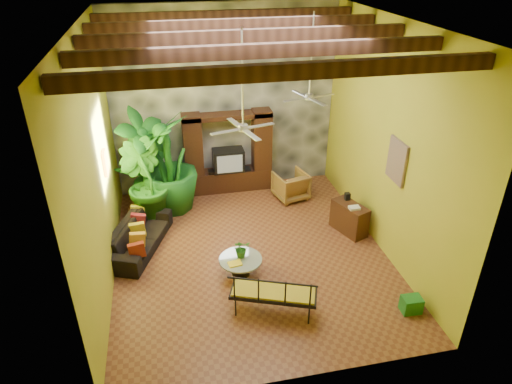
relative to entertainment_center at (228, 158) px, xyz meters
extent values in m
plane|color=brown|center=(0.00, -3.14, -0.97)|extent=(7.00, 7.00, 0.00)
cube|color=silver|center=(0.00, -3.14, 4.03)|extent=(6.00, 7.00, 0.02)
cube|color=#A2A425|center=(0.00, 0.36, 1.53)|extent=(6.00, 0.02, 5.00)
cube|color=#A2A425|center=(-3.00, -3.14, 1.53)|extent=(0.02, 7.00, 5.00)
cube|color=#A2A425|center=(3.00, -3.14, 1.53)|extent=(0.02, 7.00, 5.00)
cube|color=#393C41|center=(0.00, 0.30, 1.53)|extent=(5.98, 0.10, 4.98)
cube|color=#321A10|center=(0.00, -5.74, 3.81)|extent=(5.95, 0.16, 0.22)
cube|color=#321A10|center=(0.00, -4.44, 3.81)|extent=(5.95, 0.16, 0.22)
cube|color=#321A10|center=(0.00, -3.14, 3.81)|extent=(5.95, 0.16, 0.22)
cube|color=#321A10|center=(0.00, -1.84, 3.81)|extent=(5.95, 0.16, 0.22)
cube|color=#321A10|center=(0.00, -0.54, 3.81)|extent=(5.95, 0.16, 0.22)
cube|color=black|center=(0.00, 0.00, -0.67)|extent=(2.40, 0.50, 0.60)
cube|color=black|center=(-0.95, 0.00, 0.33)|extent=(0.50, 0.48, 2.00)
cube|color=black|center=(0.95, 0.00, 0.33)|extent=(0.50, 0.48, 2.00)
cube|color=black|center=(0.00, 0.00, 1.23)|extent=(2.40, 0.48, 0.12)
cube|color=black|center=(0.00, -0.02, -0.05)|extent=(0.85, 0.52, 0.62)
cube|color=#8C99A8|center=(0.00, -0.29, -0.05)|extent=(0.70, 0.02, 0.50)
cylinder|color=silver|center=(-0.20, -3.54, 3.13)|extent=(0.04, 0.04, 1.80)
cylinder|color=silver|center=(-0.20, -3.54, 2.23)|extent=(0.18, 0.18, 0.12)
cube|color=silver|center=(0.15, -3.44, 2.21)|extent=(0.58, 0.26, 0.01)
cube|color=silver|center=(-0.29, -3.19, 2.21)|extent=(0.26, 0.58, 0.01)
cube|color=silver|center=(-0.55, -3.63, 2.21)|extent=(0.58, 0.26, 0.01)
cube|color=silver|center=(-0.11, -3.88, 2.21)|extent=(0.26, 0.58, 0.01)
cylinder|color=silver|center=(1.60, -1.94, 3.13)|extent=(0.04, 0.04, 1.80)
cylinder|color=silver|center=(1.60, -1.94, 2.23)|extent=(0.18, 0.18, 0.12)
cube|color=silver|center=(1.95, -1.84, 2.21)|extent=(0.58, 0.26, 0.01)
cube|color=silver|center=(1.51, -1.59, 2.21)|extent=(0.26, 0.58, 0.01)
cube|color=silver|center=(1.25, -2.03, 2.21)|extent=(0.58, 0.26, 0.01)
cube|color=silver|center=(1.69, -2.28, 2.21)|extent=(0.26, 0.58, 0.01)
cube|color=gold|center=(-2.96, -2.14, 1.13)|extent=(0.06, 0.32, 0.55)
cube|color=#205478|center=(2.96, -3.74, 1.33)|extent=(0.06, 0.70, 0.90)
imported|color=black|center=(-2.48, -2.42, -0.64)|extent=(1.61, 2.37, 0.65)
imported|color=olive|center=(1.58, -0.86, -0.58)|extent=(0.99, 1.01, 0.76)
imported|color=#175A1E|center=(-2.19, -0.57, 0.39)|extent=(1.72, 1.67, 2.72)
imported|color=#1F631A|center=(-2.27, -1.24, 0.12)|extent=(1.53, 1.49, 2.16)
imported|color=#16551A|center=(-1.64, -0.73, 0.34)|extent=(1.75, 1.75, 2.60)
cylinder|color=black|center=(-0.35, -3.83, -0.79)|extent=(0.39, 0.39, 0.36)
cylinder|color=#ABB7B1|center=(-0.35, -3.83, -0.59)|extent=(0.91, 0.91, 0.04)
imported|color=#29671B|center=(-0.31, -3.74, -0.37)|extent=(0.41, 0.38, 0.39)
cube|color=yellow|center=(-0.49, -3.99, -0.55)|extent=(0.30, 0.24, 0.03)
cube|color=black|center=(0.06, -5.08, -0.52)|extent=(1.71, 1.08, 0.06)
cube|color=#AD9520|center=(0.06, -5.08, -0.48)|extent=(1.61, 1.00, 0.06)
cube|color=black|center=(0.06, -5.37, -0.25)|extent=(1.53, 0.61, 0.54)
cube|color=#311B0F|center=(2.52, -2.75, -0.59)|extent=(0.73, 1.03, 0.75)
cube|color=#217F26|center=(2.65, -5.60, -0.80)|extent=(0.38, 0.29, 0.33)
camera|label=1|loc=(-1.62, -11.44, 5.30)|focal=32.00mm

